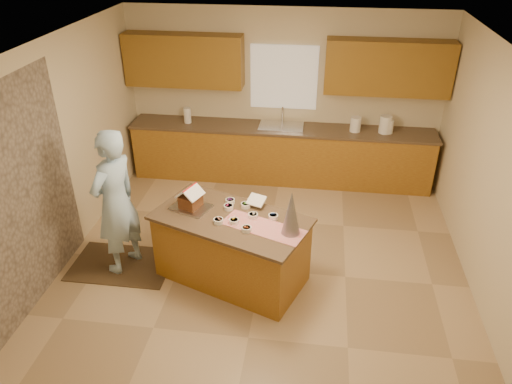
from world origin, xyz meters
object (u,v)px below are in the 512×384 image
island_base (232,249)px  gingerbread_house (191,199)px  tinsel_tree (291,213)px  boy (115,203)px

island_base → gingerbread_house: 0.77m
tinsel_tree → boy: (-2.08, 0.26, -0.19)m
boy → gingerbread_house: size_ratio=5.44×
island_base → boy: bearing=-160.7°
tinsel_tree → island_base: bearing=162.8°
island_base → boy: (-1.38, 0.04, 0.51)m
boy → gingerbread_house: boy is taller
tinsel_tree → gingerbread_house: tinsel_tree is taller
tinsel_tree → gingerbread_house: (-1.20, 0.36, -0.14)m
boy → island_base: bearing=109.8°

